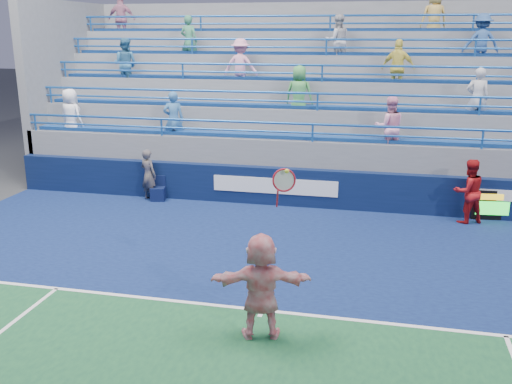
% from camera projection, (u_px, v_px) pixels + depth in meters
% --- Properties ---
extents(ground, '(120.00, 120.00, 0.00)m').
position_uv_depth(ground, '(262.00, 311.00, 10.24)').
color(ground, '#333538').
extents(sponsor_wall, '(18.00, 0.32, 1.10)m').
position_uv_depth(sponsor_wall, '(310.00, 188.00, 16.19)').
color(sponsor_wall, '#0A1637').
rests_on(sponsor_wall, ground).
extents(bleacher_stand, '(18.00, 5.60, 6.13)m').
position_uv_depth(bleacher_stand, '(325.00, 132.00, 19.46)').
color(bleacher_stand, slate).
rests_on(bleacher_stand, ground).
extents(serve_speed_board, '(1.19, 0.26, 0.82)m').
position_uv_depth(serve_speed_board, '(495.00, 205.00, 15.08)').
color(serve_speed_board, black).
rests_on(serve_speed_board, ground).
extents(judge_chair, '(0.48, 0.48, 0.72)m').
position_uv_depth(judge_chair, '(158.00, 193.00, 16.88)').
color(judge_chair, '#0B1439').
rests_on(judge_chair, ground).
extents(tennis_player, '(1.74, 0.90, 2.87)m').
position_uv_depth(tennis_player, '(261.00, 286.00, 9.17)').
color(tennis_player, white).
rests_on(tennis_player, ground).
extents(line_judge, '(0.66, 0.56, 1.53)m').
position_uv_depth(line_judge, '(148.00, 175.00, 16.79)').
color(line_judge, '#141938').
rests_on(line_judge, ground).
extents(ball_girl, '(1.02, 0.92, 1.70)m').
position_uv_depth(ball_girl, '(469.00, 191.00, 14.77)').
color(ball_girl, '#A71316').
rests_on(ball_girl, ground).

